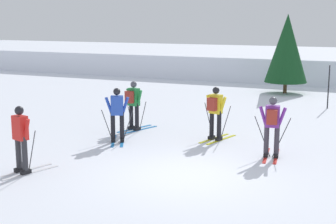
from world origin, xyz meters
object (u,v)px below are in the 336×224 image
at_px(skier_purple, 272,124).
at_px(skier_red, 21,138).
at_px(conifer_far_left, 287,48).
at_px(skier_yellow, 215,111).
at_px(skier_green, 133,103).
at_px(trail_marker_pole, 329,87).
at_px(skier_blue, 117,113).

height_order(skier_purple, skier_red, same).
relative_size(skier_purple, conifer_far_left, 0.42).
distance_m(skier_yellow, conifer_far_left, 11.15).
distance_m(skier_red, conifer_far_left, 16.65).
xyz_separation_m(skier_purple, skier_green, (-5.08, 1.50, 0.00)).
xyz_separation_m(skier_green, conifer_far_left, (3.17, 10.84, 1.37)).
height_order(skier_purple, trail_marker_pole, trail_marker_pole).
relative_size(skier_red, conifer_far_left, 0.42).
bearing_deg(skier_purple, trail_marker_pole, 86.00).
bearing_deg(skier_green, skier_purple, -16.42).
relative_size(skier_red, trail_marker_pole, 0.92).
relative_size(skier_red, skier_blue, 1.00).
bearing_deg(skier_red, skier_blue, 80.76).
bearing_deg(skier_blue, skier_yellow, 28.00).
bearing_deg(skier_red, trail_marker_pole, 64.42).
bearing_deg(conifer_far_left, skier_green, -106.32).
bearing_deg(trail_marker_pole, skier_red, -115.58).
distance_m(skier_blue, trail_marker_pole, 10.28).
bearing_deg(skier_red, skier_purple, 35.89).
bearing_deg(skier_blue, conifer_far_left, 77.12).
height_order(skier_blue, conifer_far_left, conifer_far_left).
height_order(skier_red, conifer_far_left, conifer_far_left).
bearing_deg(conifer_far_left, trail_marker_pole, -56.14).
height_order(skier_green, conifer_far_left, conifer_far_left).
bearing_deg(skier_yellow, skier_red, -122.73).
xyz_separation_m(skier_yellow, skier_blue, (-2.71, -1.44, -0.04)).
relative_size(skier_purple, skier_blue, 1.00).
xyz_separation_m(skier_yellow, conifer_far_left, (0.15, 11.07, 1.37)).
bearing_deg(skier_yellow, skier_green, 175.67).
height_order(skier_yellow, trail_marker_pole, trail_marker_pole).
bearing_deg(skier_red, conifer_far_left, 77.94).
bearing_deg(skier_purple, skier_green, 163.58).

